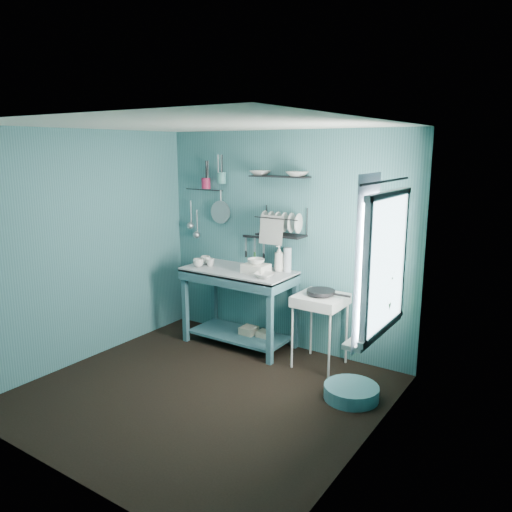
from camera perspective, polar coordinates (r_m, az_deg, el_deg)
The scene contains 36 objects.
floor at distance 4.99m, azimuth -6.12°, elevation -15.30°, with size 3.20×3.20×0.00m, color black.
ceiling at distance 4.43m, azimuth -6.87°, elevation 14.71°, with size 3.20×3.20×0.00m, color silver.
wall_back at distance 5.75m, azimuth 3.18°, elevation 1.69°, with size 3.20×3.20×0.00m, color #336569.
wall_front at distance 3.58m, azimuth -22.16°, elevation -5.79°, with size 3.20×3.20×0.00m, color #336569.
wall_left at distance 5.70m, azimuth -18.89°, elevation 0.94°, with size 3.00×3.00×0.00m, color #336569.
wall_right at distance 3.76m, azimuth 12.62°, elevation -4.35°, with size 3.00×3.00×0.00m, color #336569.
work_counter at distance 5.92m, azimuth -1.92°, elevation -5.88°, with size 1.30×0.65×0.92m, color #2E5760.
mug_left at distance 5.95m, azimuth -6.62°, elevation -0.78°, with size 0.12×0.12×0.10m, color beige.
mug_mid at distance 5.96m, azimuth -5.27°, elevation -0.74°, with size 0.10×0.10×0.09m, color beige.
mug_right at distance 6.08m, azimuth -5.79°, elevation -0.47°, with size 0.12×0.12×0.10m, color beige.
wash_tub at distance 5.63m, azimuth -0.01°, elevation -1.43°, with size 0.28×0.22×0.10m, color silver.
tub_bowl at distance 5.61m, azimuth -0.01°, elevation -0.63°, with size 0.20×0.20×0.06m, color beige.
soap_bottle at distance 5.70m, azimuth 2.64°, elevation -0.25°, with size 0.12×0.12×0.30m, color silver.
water_bottle at distance 5.67m, azimuth 3.61°, elevation -0.42°, with size 0.09×0.09×0.28m, color silver.
counter_bowl at distance 5.42m, azimuth 0.99°, elevation -2.22°, with size 0.22×0.22×0.05m, color beige.
hotplate_stand at distance 5.43m, azimuth 7.30°, elevation -8.44°, with size 0.49×0.49×0.79m, color silver.
frying_pan at distance 5.29m, azimuth 7.42°, elevation -4.07°, with size 0.30×0.30×0.04m, color black.
knife_strip at distance 5.92m, azimuth -0.09°, elevation 2.19°, with size 0.32×0.02×0.03m, color black.
dish_rack at distance 5.58m, azimuth 2.90°, elevation 3.93°, with size 0.55×0.24×0.32m, color black.
upper_shelf at distance 5.58m, azimuth 2.70°, elevation 9.06°, with size 0.70×0.18×0.01m, color black.
shelf_bowl_left at distance 5.71m, azimuth 0.49°, elevation 9.40°, with size 0.21×0.21×0.05m, color beige.
shelf_bowl_right at distance 5.47m, azimuth 4.73°, elevation 9.32°, with size 0.22×0.22×0.05m, color beige.
utensil_cup_magenta at distance 6.22m, azimuth -5.74°, elevation 8.27°, with size 0.11×0.11×0.13m, color maroon.
utensil_cup_teal at distance 6.06m, azimuth -3.96°, elevation 8.89°, with size 0.11×0.11×0.13m, color #3B7A77.
colander at distance 6.15m, azimuth -4.08°, elevation 5.02°, with size 0.28×0.28×0.03m, color #9B9EA3.
ladle_outer at distance 6.47m, azimuth -7.44°, elevation 4.97°, with size 0.01×0.01×0.30m, color #9B9EA3.
ladle_inner at distance 6.42m, azimuth -6.75°, elevation 3.93°, with size 0.01×0.01×0.30m, color #9B9EA3.
hook_rail at distance 6.31m, azimuth -5.93°, elevation 7.54°, with size 0.01×0.01×0.60m, color black.
window_glass at distance 4.13m, azimuth 14.79°, elevation -0.79°, with size 1.10×1.10×0.00m, color white.
windowsill at distance 4.33m, azimuth 13.29°, elevation -8.28°, with size 0.16×0.95×0.04m, color silver.
curtain at distance 3.87m, azimuth 12.46°, elevation -0.79°, with size 1.35×1.35×0.00m, color silver.
curtain_rod at distance 4.06m, azimuth 14.69°, elevation 8.27°, with size 0.02×0.02×1.05m, color black.
potted_plant at distance 4.37m, azimuth 13.53°, elevation -4.37°, with size 0.28×0.28×0.50m, color #2F5A24.
storage_tin_large at distance 6.02m, azimuth -0.84°, elevation -9.09°, with size 0.18×0.18×0.22m, color tan.
storage_tin_small at distance 5.95m, azimuth 0.94°, elevation -9.49°, with size 0.15×0.15×0.20m, color tan.
floor_basin at distance 4.92m, azimuth 10.83°, elevation -15.04°, with size 0.51×0.51×0.13m, color teal.
Camera 1 is at (2.87, -3.37, 2.31)m, focal length 35.00 mm.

